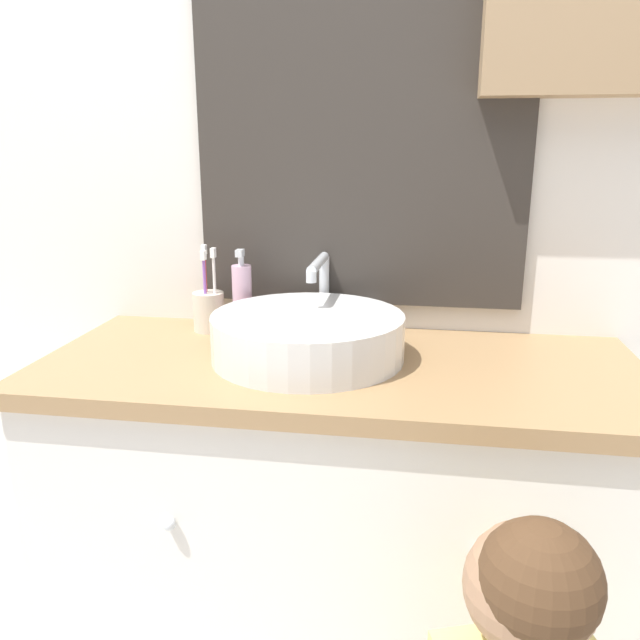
# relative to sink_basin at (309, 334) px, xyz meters

# --- Properties ---
(wall_back) EXTENTS (3.20, 0.18, 2.50)m
(wall_back) POSITION_rel_sink_basin_xyz_m (0.09, 0.27, 0.38)
(wall_back) COLOR silver
(wall_back) RESTS_ON ground_plane
(vanity_counter) EXTENTS (1.22, 0.53, 0.85)m
(vanity_counter) POSITION_rel_sink_basin_xyz_m (0.06, -0.02, -0.47)
(vanity_counter) COLOR silver
(vanity_counter) RESTS_ON ground_plane
(sink_basin) EXTENTS (0.39, 0.45, 0.19)m
(sink_basin) POSITION_rel_sink_basin_xyz_m (0.00, 0.00, 0.00)
(sink_basin) COLOR silver
(sink_basin) RESTS_ON vanity_counter
(toothbrush_holder) EXTENTS (0.07, 0.07, 0.20)m
(toothbrush_holder) POSITION_rel_sink_basin_xyz_m (-0.27, 0.16, 0.00)
(toothbrush_holder) COLOR beige
(toothbrush_holder) RESTS_ON vanity_counter
(soap_dispenser) EXTENTS (0.05, 0.05, 0.20)m
(soap_dispenser) POSITION_rel_sink_basin_xyz_m (-0.18, 0.15, 0.03)
(soap_dispenser) COLOR #CCA3BC
(soap_dispenser) RESTS_ON vanity_counter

